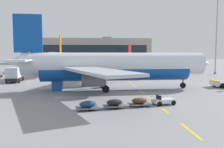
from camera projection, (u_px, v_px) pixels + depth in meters
ground at (212, 78)px, 57.55m from camera, size 400.00×400.00×0.00m
apron_paint_markings at (127, 80)px, 52.02m from camera, size 8.00×93.65×0.01m
airliner_foreground at (112, 66)px, 38.39m from camera, size 34.79×34.58×12.20m
airliner_mid_left at (121, 59)px, 109.81m from camera, size 28.69×30.37×11.22m
airliner_far_center at (57, 60)px, 73.04m from camera, size 36.22×36.48×12.79m
catering_truck at (15, 74)px, 49.23m from camera, size 3.28×7.23×3.14m
fuel_service_truck at (174, 70)px, 61.18m from camera, size 7.31×3.56×3.14m
baggage_train at (127, 102)px, 25.84m from camera, size 11.63×4.09×1.14m
uld_cargo_container at (58, 86)px, 37.74m from camera, size 1.68×1.64×1.60m
apron_light_mast_far at (217, 23)px, 67.55m from camera, size 1.80×1.80×24.32m
terminal_satellite at (90, 51)px, 156.49m from camera, size 78.80×27.90×17.55m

